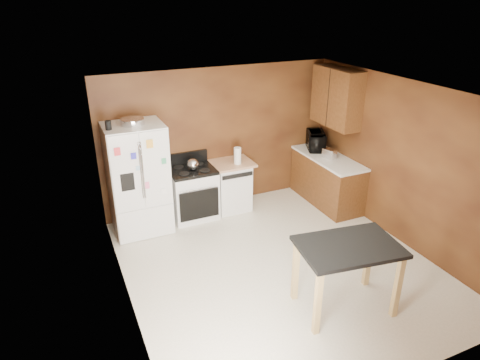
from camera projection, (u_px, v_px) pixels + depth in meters
floor at (278, 266)px, 6.20m from camera, size 4.50×4.50×0.00m
ceiling at (286, 94)px, 5.18m from camera, size 4.50×4.50×0.00m
wall_back at (219, 139)px, 7.56m from camera, size 4.20×0.00×4.20m
wall_front at (405, 285)px, 3.81m from camera, size 4.20×0.00×4.20m
wall_left at (122, 219)px, 4.90m from camera, size 0.00×4.50×4.50m
wall_right at (403, 164)px, 6.47m from camera, size 0.00×4.50×4.50m
roasting_pan at (132, 121)px, 6.44m from camera, size 0.36×0.36×0.09m
pen_cup at (108, 125)px, 6.18m from camera, size 0.09×0.09×0.13m
kettle at (193, 164)px, 7.11m from camera, size 0.20×0.20×0.20m
paper_towel at (238, 156)px, 7.38m from camera, size 0.14×0.14×0.29m
green_canister at (238, 157)px, 7.59m from camera, size 0.13×0.13×0.11m
toaster at (329, 153)px, 7.63m from camera, size 0.21×0.26×0.17m
microwave at (316, 141)px, 8.04m from camera, size 0.56×0.65×0.30m
refrigerator at (138, 179)px, 6.80m from camera, size 0.90×0.80×1.80m
gas_range at (193, 192)px, 7.37m from camera, size 0.76×0.68×1.10m
dishwasher at (231, 185)px, 7.67m from camera, size 0.78×0.63×0.89m
right_cabinets at (330, 156)px, 7.75m from camera, size 0.63×1.58×2.45m
island at (348, 255)px, 5.09m from camera, size 1.29×0.95×0.91m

